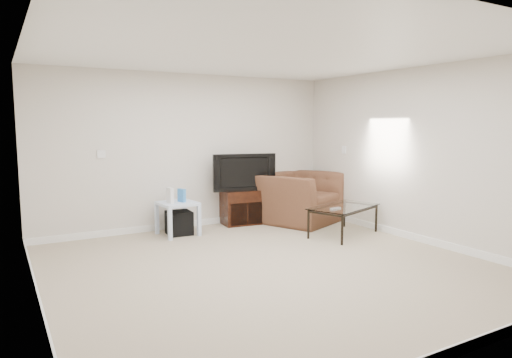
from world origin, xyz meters
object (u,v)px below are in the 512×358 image
television (243,172)px  side_table (178,219)px  subwoofer (179,223)px  tv_stand (242,207)px  coffee_table (343,221)px  recliner (301,189)px

television → side_table: 1.41m
television → subwoofer: 1.42m
tv_stand → side_table: bearing=-163.4°
television → coffee_table: 1.88m
subwoofer → coffee_table: size_ratio=0.31×
side_table → recliner: (2.19, -0.14, 0.31)m
subwoofer → side_table: bearing=-140.8°
tv_stand → subwoofer: size_ratio=1.95×
tv_stand → television: (-0.00, -0.03, 0.60)m
coffee_table → subwoofer: bearing=149.1°
side_table → subwoofer: (0.03, 0.02, -0.07)m
side_table → tv_stand: bearing=10.5°
television → side_table: television is taller
side_table → recliner: 2.22m
tv_stand → subwoofer: 1.24m
television → side_table: size_ratio=1.89×
television → coffee_table: (0.95, -1.47, -0.67)m
subwoofer → recliner: bearing=-4.4°
tv_stand → coffee_table: tv_stand is taller
tv_stand → side_table: (-1.24, -0.23, -0.04)m
tv_stand → television: bearing=-90.0°
television → recliner: size_ratio=0.77×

